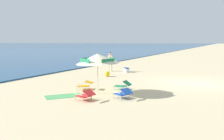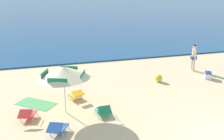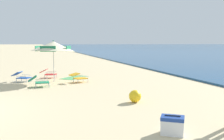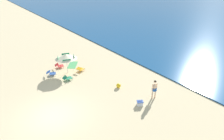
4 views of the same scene
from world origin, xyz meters
The scene contains 10 objects.
ground_plane centered at (0.00, 0.00, 0.00)m, with size 800.00×800.00×0.00m, color #CCB78C.
beach_umbrella_striped_main centered at (-5.44, 3.94, 1.81)m, with size 3.12×3.11×2.12m.
lounge_chair_under_umbrella centered at (-5.90, 2.33, 0.27)m, with size 0.88×1.02×0.52m.
lounge_chair_beside_umbrella centered at (-4.82, 5.10, 0.28)m, with size 0.77×0.97×0.49m.
lounge_chair_facing_sea centered at (-3.98, 3.17, 0.27)m, with size 0.60×0.91×0.53m.
lounge_chair_spare_folded centered at (-6.98, 3.72, 0.27)m, with size 0.76×1.00×0.52m.
person_standing_near_shore centered at (3.14, 7.49, 1.00)m, with size 0.42×0.51×1.72m.
cooler_box centered at (3.12, 5.90, 0.20)m, with size 0.56×0.61×0.43m.
beach_ball centered at (0.07, 6.23, 0.21)m, with size 0.42×0.42×0.42m, color yellow.
beach_towel centered at (-6.67, 5.16, 0.01)m, with size 0.90×1.80×0.01m, color #4C9E5B.
Camera 1 is at (-15.76, -1.89, 2.65)m, focal length 37.58 mm.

